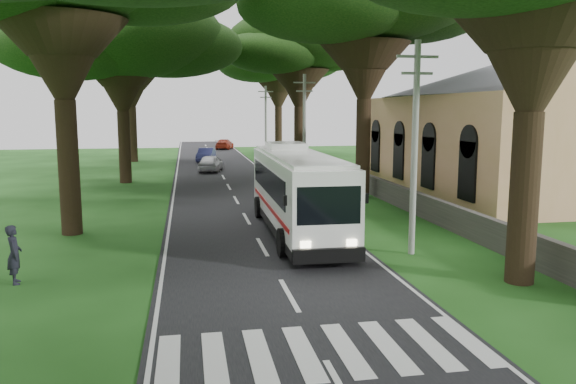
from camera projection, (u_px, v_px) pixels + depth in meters
ground at (303, 320)px, 14.72m from camera, size 140.00×140.00×0.00m
road at (230, 189)px, 39.06m from camera, size 8.00×120.00×0.04m
crosswalk at (321, 352)px, 12.78m from camera, size 8.00×3.00×0.01m
property_wall at (358, 180)px, 39.59m from camera, size 0.35×50.00×1.20m
church at (496, 118)px, 38.13m from camera, size 14.00×24.00×11.60m
pole_near at (415, 145)px, 20.93m from camera, size 1.60×0.24×8.00m
pole_mid at (304, 128)px, 40.40m from camera, size 1.60×0.24×8.00m
pole_far at (266, 122)px, 59.87m from camera, size 1.60×0.24×8.00m
tree_l_midb at (120, 36)px, 41.05m from camera, size 15.25×15.25×14.14m
tree_l_far at (129, 50)px, 58.28m from camera, size 12.80×12.80×14.56m
tree_r_midb at (299, 43)px, 51.36m from camera, size 13.09×13.09×14.52m
tree_r_far at (278, 58)px, 69.04m from camera, size 13.80×13.80×14.86m
coach_bus at (297, 190)px, 24.95m from camera, size 2.99×12.17×3.58m
distant_car_a at (211, 163)px, 50.00m from camera, size 2.68×4.70×1.51m
distant_car_b at (206, 155)px, 59.37m from camera, size 2.31×4.61×1.45m
distant_car_c at (225, 144)px, 78.63m from camera, size 3.09×5.14×1.40m
pedestrian at (14, 254)px, 17.71m from camera, size 0.62×0.79×1.90m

